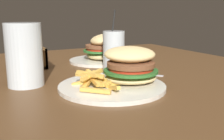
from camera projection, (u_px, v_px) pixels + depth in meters
name	position (u px, v px, depth m)	size (l,w,h in m)	color
dining_table	(107.00, 117.00, 0.81)	(1.22, 1.26, 0.78)	brown
meal_plate_near	(123.00, 73.00, 0.67)	(0.28, 0.27, 0.11)	silver
beer_glass	(24.00, 57.00, 0.68)	(0.09, 0.09, 0.16)	silver
juice_glass	(114.00, 52.00, 0.88)	(0.07, 0.07, 0.20)	silver
spoon	(128.00, 71.00, 0.83)	(0.11, 0.13, 0.01)	silver
meal_plate_far	(101.00, 51.00, 1.01)	(0.24, 0.24, 0.12)	silver
condiment_caddy	(29.00, 54.00, 0.90)	(0.11, 0.09, 0.13)	brown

